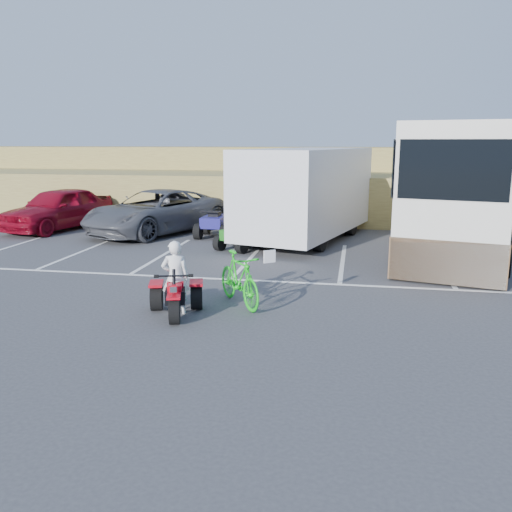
% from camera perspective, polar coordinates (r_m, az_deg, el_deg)
% --- Properties ---
extents(ground, '(100.00, 100.00, 0.00)m').
position_cam_1_polar(ground, '(11.37, -5.41, -5.46)').
color(ground, '#3B3B3E').
rests_on(ground, ground).
extents(parking_stripes, '(28.00, 5.16, 0.01)m').
position_cam_1_polar(parking_stripes, '(15.03, 2.00, -1.06)').
color(parking_stripes, white).
rests_on(parking_stripes, ground).
extents(grass_embankment, '(40.00, 8.50, 3.10)m').
position_cam_1_polar(grass_embankment, '(26.15, 3.88, 7.65)').
color(grass_embankment, olive).
rests_on(grass_embankment, ground).
extents(red_trike_atv, '(1.44, 1.69, 0.94)m').
position_cam_1_polar(red_trike_atv, '(10.96, -8.41, -6.22)').
color(red_trike_atv, red).
rests_on(red_trike_atv, ground).
extents(rider, '(0.62, 0.49, 1.49)m').
position_cam_1_polar(rider, '(10.89, -8.49, -2.24)').
color(rider, white).
rests_on(rider, ground).
extents(green_dirt_bike, '(1.54, 1.83, 1.13)m').
position_cam_1_polar(green_dirt_bike, '(11.38, -1.80, -2.44)').
color(green_dirt_bike, '#14BF19').
rests_on(green_dirt_bike, ground).
extents(grey_pickup, '(4.82, 6.39, 1.61)m').
position_cam_1_polar(grey_pickup, '(20.66, -10.52, 4.59)').
color(grey_pickup, '#494B51').
rests_on(grey_pickup, ground).
extents(red_car, '(3.04, 5.15, 1.64)m').
position_cam_1_polar(red_car, '(22.56, -20.09, 4.72)').
color(red_car, maroon).
rests_on(red_car, ground).
extents(cargo_trailer, '(4.44, 7.23, 3.15)m').
position_cam_1_polar(cargo_trailer, '(18.86, 5.32, 6.80)').
color(cargo_trailer, silver).
rests_on(cargo_trailer, ground).
extents(rv_motorhome, '(5.13, 10.94, 3.82)m').
position_cam_1_polar(rv_motorhome, '(18.63, 21.09, 5.84)').
color(rv_motorhome, silver).
rests_on(rv_motorhome, ground).
extents(quad_atv_blue, '(1.19, 1.59, 1.04)m').
position_cam_1_polar(quad_atv_blue, '(19.62, -4.33, 1.99)').
color(quad_atv_blue, navy).
rests_on(quad_atv_blue, ground).
extents(quad_atv_green, '(1.53, 1.72, 0.93)m').
position_cam_1_polar(quad_atv_green, '(17.33, -1.77, 0.68)').
color(quad_atv_green, '#186216').
rests_on(quad_atv_green, ground).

